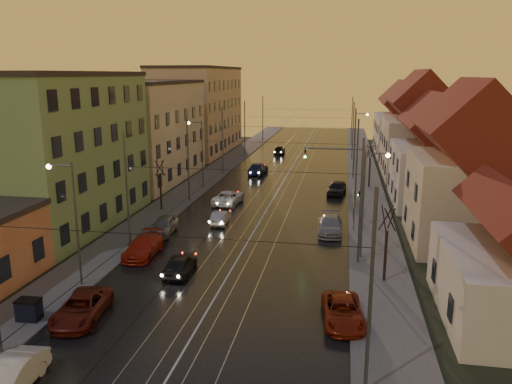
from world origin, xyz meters
The scene contains 47 objects.
ground centered at (0.00, 0.00, 0.00)m, with size 160.00×160.00×0.00m, color black.
road centered at (0.00, 40.00, 0.02)m, with size 16.00×120.00×0.04m, color black.
sidewalk_left centered at (-10.00, 40.00, 0.07)m, with size 4.00×120.00×0.15m, color #4C4C4C.
sidewalk_right centered at (10.00, 40.00, 0.07)m, with size 4.00×120.00×0.15m, color #4C4C4C.
tram_rail_0 centered at (-2.20, 40.00, 0.06)m, with size 0.06×120.00×0.03m, color gray.
tram_rail_1 centered at (-0.77, 40.00, 0.06)m, with size 0.06×120.00×0.03m, color gray.
tram_rail_2 centered at (0.77, 40.00, 0.06)m, with size 0.06×120.00×0.03m, color gray.
tram_rail_3 centered at (2.20, 40.00, 0.06)m, with size 0.06×120.00×0.03m, color gray.
apartment_left_1 centered at (-17.50, 14.00, 6.50)m, with size 10.00×18.00×13.00m, color #6C945E.
apartment_left_2 centered at (-17.50, 34.00, 6.00)m, with size 10.00×20.00×12.00m, color #AFA988.
apartment_left_3 centered at (-17.50, 58.00, 7.00)m, with size 10.00×24.00×14.00m, color tan.
house_right_1 centered at (17.00, 15.00, 5.45)m, with size 8.67×10.20×10.80m.
house_right_2 centered at (17.00, 28.00, 4.64)m, with size 9.18×12.24×9.20m.
house_right_3 centered at (17.00, 43.00, 5.80)m, with size 9.18×14.28×11.50m.
house_right_4 centered at (17.00, 61.00, 5.05)m, with size 9.18×16.32×10.00m.
catenary_pole_r_0 centered at (8.60, -6.00, 4.50)m, with size 0.16×0.16×9.00m, color #595B60.
catenary_pole_l_1 centered at (-8.60, 9.00, 4.50)m, with size 0.16×0.16×9.00m, color #595B60.
catenary_pole_r_1 centered at (8.60, 9.00, 4.50)m, with size 0.16×0.16×9.00m, color #595B60.
catenary_pole_l_2 centered at (-8.60, 24.00, 4.50)m, with size 0.16×0.16×9.00m, color #595B60.
catenary_pole_r_2 centered at (8.60, 24.00, 4.50)m, with size 0.16×0.16×9.00m, color #595B60.
catenary_pole_l_3 centered at (-8.60, 39.00, 4.50)m, with size 0.16×0.16×9.00m, color #595B60.
catenary_pole_r_3 centered at (8.60, 39.00, 4.50)m, with size 0.16×0.16×9.00m, color #595B60.
catenary_pole_l_4 centered at (-8.60, 54.00, 4.50)m, with size 0.16×0.16×9.00m, color #595B60.
catenary_pole_r_4 centered at (8.60, 54.00, 4.50)m, with size 0.16×0.16×9.00m, color #595B60.
catenary_pole_l_5 centered at (-8.60, 72.00, 4.50)m, with size 0.16×0.16×9.00m, color #595B60.
catenary_pole_r_5 centered at (8.60, 72.00, 4.50)m, with size 0.16×0.16×9.00m, color #595B60.
street_lamp_0 centered at (-9.10, 2.00, 4.89)m, with size 1.75×0.32×8.00m.
street_lamp_1 centered at (9.10, 10.00, 4.89)m, with size 1.75×0.32×8.00m.
street_lamp_2 centered at (-9.10, 30.00, 4.89)m, with size 1.75×0.32×8.00m.
street_lamp_3 centered at (9.10, 46.00, 4.89)m, with size 1.75×0.32×8.00m.
traffic_light_mast centered at (7.99, 18.00, 4.60)m, with size 5.30×0.32×7.20m.
bare_tree_0 centered at (-10.20, 20.00, 2.49)m, with size 1.09×1.09×5.11m.
bare_tree_1 centered at (10.20, 6.00, 2.49)m, with size 1.09×1.09×5.11m.
bare_tree_2 centered at (10.40, 34.00, 2.49)m, with size 1.09×1.09×5.11m.
driving_car_0 centered at (-3.27, 5.03, 0.70)m, with size 1.65×4.10×1.40m, color black.
driving_car_1 centered at (-3.40, 16.78, 0.61)m, with size 1.29×3.71×1.22m, color #AEADB3.
driving_car_2 centered at (-4.31, 23.77, 0.70)m, with size 2.32×5.02×1.40m, color white.
driving_car_3 centered at (-4.01, 40.02, 0.76)m, with size 2.13×5.24×1.52m, color #151A41.
driving_car_4 centered at (-3.33, 57.37, 0.74)m, with size 1.75×4.36×1.49m, color black.
parked_left_0 centered at (-6.20, -8.60, 0.70)m, with size 1.48×4.23×1.39m, color silver.
parked_left_1 centered at (-6.55, -2.04, 0.68)m, with size 2.24×4.86×1.35m, color #5B170F.
parked_left_2 centered at (-7.06, 7.89, 0.71)m, with size 2.00×4.91×1.43m, color #A92110.
parked_left_3 centered at (-7.40, 13.13, 0.73)m, with size 1.74×4.31×1.47m, color gray.
parked_right_0 centered at (7.60, 0.08, 0.64)m, with size 2.12×4.59×1.28m, color maroon.
parked_right_1 centered at (6.45, 15.76, 0.71)m, with size 1.99×4.89×1.42m, color #949499.
parked_right_2 centered at (6.71, 29.92, 0.76)m, with size 1.79×4.45×1.52m, color black.
dumpster centered at (-9.18, -2.86, 0.70)m, with size 1.20×0.80×1.10m, color black.
Camera 1 is at (7.29, -25.13, 13.18)m, focal length 35.00 mm.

